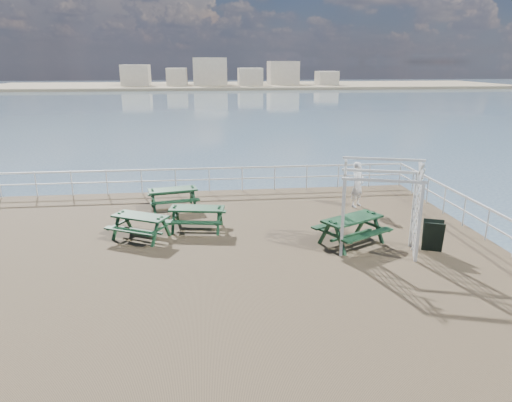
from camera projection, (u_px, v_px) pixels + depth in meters
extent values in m
cube|color=brown|center=(213.00, 257.00, 13.96)|extent=(18.00, 14.00, 0.30)
plane|color=#41576E|center=(206.00, 130.00, 52.51)|extent=(300.00, 300.00, 0.00)
cube|color=tan|center=(251.00, 85.00, 144.27)|extent=(160.00, 40.00, 0.80)
cube|color=beige|center=(136.00, 75.00, 136.70)|extent=(8.00, 8.00, 6.00)
cube|color=beige|center=(177.00, 77.00, 138.12)|extent=(6.00, 8.00, 5.00)
cube|color=beige|center=(210.00, 71.00, 138.75)|extent=(10.00, 8.00, 8.00)
cube|color=beige|center=(249.00, 76.00, 140.47)|extent=(7.00, 8.00, 5.00)
cube|color=beige|center=(284.00, 73.00, 141.35)|extent=(9.00, 8.00, 7.00)
cube|color=beige|center=(325.00, 78.00, 143.18)|extent=(6.00, 8.00, 4.00)
cylinder|color=brown|center=(28.00, 237.00, 18.73)|extent=(0.36, 0.36, 2.10)
cylinder|color=brown|center=(380.00, 224.00, 20.33)|extent=(0.36, 0.36, 2.10)
cube|color=silver|center=(209.00, 169.00, 20.11)|extent=(17.70, 0.07, 0.07)
cube|color=silver|center=(209.00, 179.00, 20.26)|extent=(17.70, 0.05, 0.05)
cylinder|color=silver|center=(0.00, 185.00, 19.32)|extent=(0.05, 0.05, 1.10)
cube|color=silver|center=(490.00, 209.00, 14.55)|extent=(0.07, 13.70, 0.07)
cube|color=silver|center=(487.00, 224.00, 14.69)|extent=(0.05, 13.70, 0.05)
cube|color=#143821|center=(173.00, 190.00, 17.84)|extent=(1.97, 1.08, 0.06)
cube|color=#143821|center=(171.00, 193.00, 18.49)|extent=(1.88, 0.62, 0.05)
cube|color=#143821|center=(175.00, 201.00, 17.36)|extent=(1.88, 0.62, 0.05)
cube|color=#143821|center=(153.00, 199.00, 17.71)|extent=(0.38, 1.49, 0.06)
cube|color=#143821|center=(193.00, 196.00, 18.16)|extent=(0.38, 1.49, 0.06)
cube|color=#143821|center=(152.00, 198.00, 18.00)|extent=(0.19, 0.54, 0.91)
cube|color=#143821|center=(154.00, 203.00, 17.44)|extent=(0.19, 0.54, 0.91)
cube|color=#143821|center=(191.00, 195.00, 18.46)|extent=(0.19, 0.54, 0.91)
cube|color=#143821|center=(194.00, 199.00, 17.89)|extent=(0.19, 0.54, 0.91)
cube|color=#143821|center=(173.00, 202.00, 17.99)|extent=(1.64, 0.41, 0.06)
cube|color=#143821|center=(140.00, 216.00, 14.83)|extent=(1.93, 1.47, 0.06)
cube|color=#143821|center=(151.00, 219.00, 15.45)|extent=(1.72, 1.07, 0.05)
cube|color=#143821|center=(130.00, 231.00, 14.37)|extent=(1.72, 1.07, 0.05)
cube|color=#143821|center=(122.00, 223.00, 15.18)|extent=(0.75, 1.33, 0.06)
cube|color=#143821|center=(161.00, 228.00, 14.65)|extent=(0.75, 1.33, 0.06)
cube|color=#143821|center=(127.00, 221.00, 15.46)|extent=(0.31, 0.50, 0.88)
cube|color=#143821|center=(116.00, 227.00, 14.93)|extent=(0.31, 0.50, 0.88)
cube|color=#143821|center=(166.00, 227.00, 14.94)|extent=(0.31, 0.50, 0.88)
cube|color=#143821|center=(155.00, 233.00, 14.40)|extent=(0.31, 0.50, 0.88)
cube|color=#143821|center=(141.00, 231.00, 14.97)|extent=(1.46, 0.82, 0.06)
cube|color=#143821|center=(352.00, 219.00, 14.35)|extent=(2.15, 1.64, 0.07)
cube|color=#143821|center=(337.00, 222.00, 14.97)|extent=(1.91, 1.19, 0.06)
cube|color=#143821|center=(368.00, 235.00, 13.91)|extent=(1.91, 1.19, 0.06)
cube|color=#143821|center=(332.00, 234.00, 13.99)|extent=(0.84, 1.48, 0.07)
cube|color=#143821|center=(370.00, 224.00, 14.90)|extent=(0.84, 1.48, 0.07)
cube|color=#143821|center=(325.00, 233.00, 14.27)|extent=(0.35, 0.55, 0.98)
cube|color=#143821|center=(340.00, 240.00, 13.74)|extent=(0.35, 0.55, 0.98)
cube|color=#143821|center=(362.00, 223.00, 15.18)|extent=(0.35, 0.55, 0.98)
cube|color=#143821|center=(378.00, 229.00, 14.65)|extent=(0.35, 0.55, 0.98)
cube|color=#143821|center=(351.00, 235.00, 14.51)|extent=(1.63, 0.92, 0.07)
cube|color=#143821|center=(197.00, 208.00, 15.58)|extent=(1.94, 1.02, 0.06)
cube|color=#143821|center=(200.00, 211.00, 16.26)|extent=(1.86, 0.56, 0.05)
cube|color=#143821|center=(194.00, 223.00, 15.08)|extent=(1.86, 0.56, 0.05)
cube|color=#143821|center=(175.00, 217.00, 15.72)|extent=(0.33, 1.48, 0.06)
cube|color=#143821|center=(219.00, 218.00, 15.64)|extent=(0.33, 1.48, 0.06)
cube|color=#143821|center=(177.00, 215.00, 16.03)|extent=(0.17, 0.54, 0.90)
cube|color=#143821|center=(173.00, 221.00, 15.44)|extent=(0.17, 0.54, 0.90)
cube|color=#143821|center=(221.00, 216.00, 15.94)|extent=(0.17, 0.54, 0.90)
cube|color=#143821|center=(218.00, 222.00, 15.36)|extent=(0.17, 0.54, 0.90)
cube|color=#143821|center=(198.00, 222.00, 15.73)|extent=(1.63, 0.36, 0.06)
cube|color=silver|center=(343.00, 219.00, 13.32)|extent=(0.11, 0.11, 2.33)
cube|color=silver|center=(343.00, 207.00, 14.42)|extent=(0.11, 0.11, 2.33)
cube|color=silver|center=(419.00, 223.00, 12.94)|extent=(0.11, 0.11, 2.33)
cube|color=silver|center=(413.00, 211.00, 14.04)|extent=(0.11, 0.11, 2.33)
cube|color=silver|center=(384.00, 181.00, 12.78)|extent=(2.25, 0.76, 0.08)
cube|color=silver|center=(381.00, 171.00, 13.87)|extent=(2.25, 0.76, 0.08)
cube|color=silver|center=(384.00, 159.00, 13.18)|extent=(2.25, 0.75, 0.07)
cube|color=black|center=(433.00, 237.00, 13.77)|extent=(0.65, 0.45, 0.98)
cube|color=black|center=(433.00, 235.00, 13.95)|extent=(0.65, 0.45, 0.98)
imported|color=white|center=(358.00, 185.00, 18.05)|extent=(0.78, 0.75, 1.80)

